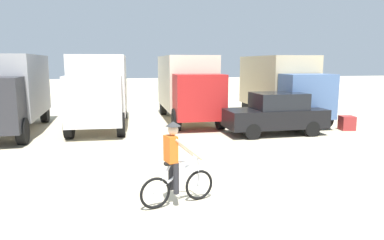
# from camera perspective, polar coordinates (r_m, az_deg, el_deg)

# --- Properties ---
(ground_plane) EXTENTS (120.00, 120.00, 0.00)m
(ground_plane) POSITION_cam_1_polar(r_m,az_deg,el_deg) (9.12, 8.71, -10.21)
(ground_plane) COLOR beige
(box_truck_grey_hauler) EXTENTS (2.43, 6.76, 3.35)m
(box_truck_grey_hauler) POSITION_cam_1_polar(r_m,az_deg,el_deg) (17.27, -27.37, 4.42)
(box_truck_grey_hauler) COLOR #9E9EA3
(box_truck_grey_hauler) RESTS_ON ground
(box_truck_white_box) EXTENTS (2.85, 6.90, 3.35)m
(box_truck_white_box) POSITION_cam_1_polar(r_m,az_deg,el_deg) (17.41, -14.60, 5.19)
(box_truck_white_box) COLOR white
(box_truck_white_box) RESTS_ON ground
(box_truck_cream_rv) EXTENTS (2.65, 6.84, 3.35)m
(box_truck_cream_rv) POSITION_cam_1_polar(r_m,az_deg,el_deg) (18.44, -0.72, 5.70)
(box_truck_cream_rv) COLOR beige
(box_truck_cream_rv) RESTS_ON ground
(box_truck_tan_camper) EXTENTS (2.70, 6.86, 3.35)m
(box_truck_tan_camper) POSITION_cam_1_polar(r_m,az_deg,el_deg) (19.40, 14.04, 5.60)
(box_truck_tan_camper) COLOR #CCB78E
(box_truck_tan_camper) RESTS_ON ground
(sedan_parked) EXTENTS (4.23, 1.83, 1.76)m
(sedan_parked) POSITION_cam_1_polar(r_m,az_deg,el_deg) (15.37, 13.28, 1.01)
(sedan_parked) COLOR black
(sedan_parked) RESTS_ON ground
(cyclist_orange_shirt) EXTENTS (1.69, 0.62, 1.82)m
(cyclist_orange_shirt) POSITION_cam_1_polar(r_m,az_deg,el_deg) (7.57, -2.71, -7.49)
(cyclist_orange_shirt) COLOR black
(cyclist_orange_shirt) RESTS_ON ground
(supply_crate) EXTENTS (0.70, 0.69, 0.63)m
(supply_crate) POSITION_cam_1_polar(r_m,az_deg,el_deg) (17.42, 23.65, -0.45)
(supply_crate) COLOR #9E2D2D
(supply_crate) RESTS_ON ground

